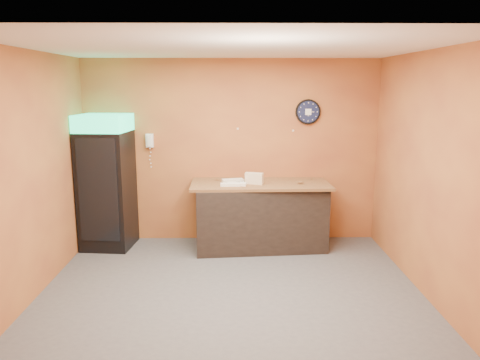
{
  "coord_description": "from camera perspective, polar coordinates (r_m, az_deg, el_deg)",
  "views": [
    {
      "loc": [
        0.03,
        -5.16,
        2.41
      ],
      "look_at": [
        0.11,
        0.6,
        1.23
      ],
      "focal_mm": 35.0,
      "sensor_mm": 36.0,
      "label": 1
    }
  ],
  "objects": [
    {
      "name": "butcher_paper",
      "position": [
        6.91,
        2.48,
        -0.5
      ],
      "size": [
        2.05,
        0.93,
        0.04
      ],
      "primitive_type": "cube",
      "rotation": [
        0.0,
        0.0,
        0.02
      ],
      "color": "brown",
      "rests_on": "prep_counter"
    },
    {
      "name": "sub_roll_stack",
      "position": [
        6.79,
        1.74,
        0.2
      ],
      "size": [
        0.28,
        0.17,
        0.17
      ],
      "rotation": [
        0.0,
        0.0,
        -0.34
      ],
      "color": "beige",
      "rests_on": "butcher_paper"
    },
    {
      "name": "ceiling",
      "position": [
        5.18,
        -1.22,
        15.87
      ],
      "size": [
        4.5,
        4.0,
        0.02
      ],
      "primitive_type": "cube",
      "color": "white",
      "rests_on": "back_wall"
    },
    {
      "name": "wrapped_sandwich_right",
      "position": [
        6.95,
        -0.91,
        -0.06
      ],
      "size": [
        0.33,
        0.19,
        0.04
      ],
      "primitive_type": "cube",
      "rotation": [
        0.0,
        0.0,
        0.22
      ],
      "color": "white",
      "rests_on": "butcher_paper"
    },
    {
      "name": "floor",
      "position": [
        5.7,
        -1.1,
        -13.47
      ],
      "size": [
        4.5,
        4.5,
        0.0
      ],
      "primitive_type": "plane",
      "color": "#47474C",
      "rests_on": "ground"
    },
    {
      "name": "back_wall",
      "position": [
        7.24,
        -1.07,
        3.52
      ],
      "size": [
        4.5,
        0.02,
        2.8
      ],
      "primitive_type": "cube",
      "color": "#BD7335",
      "rests_on": "floor"
    },
    {
      "name": "beverage_cooler",
      "position": [
        7.17,
        -15.98,
        -0.47
      ],
      "size": [
        0.76,
        0.77,
        1.99
      ],
      "rotation": [
        0.0,
        0.0,
        -0.1
      ],
      "color": "black",
      "rests_on": "floor"
    },
    {
      "name": "wrapped_sandwich_left",
      "position": [
        6.67,
        -1.22,
        -0.57
      ],
      "size": [
        0.27,
        0.11,
        0.04
      ],
      "primitive_type": "cube",
      "rotation": [
        0.0,
        0.0,
        0.01
      ],
      "color": "white",
      "rests_on": "butcher_paper"
    },
    {
      "name": "wall_phone",
      "position": [
        7.27,
        -10.95,
        4.74
      ],
      "size": [
        0.11,
        0.1,
        0.21
      ],
      "color": "white",
      "rests_on": "back_wall"
    },
    {
      "name": "kitchen_tool",
      "position": [
        6.88,
        0.69,
        -0.13
      ],
      "size": [
        0.06,
        0.06,
        0.06
      ],
      "primitive_type": "cylinder",
      "color": "silver",
      "rests_on": "butcher_paper"
    },
    {
      "name": "right_wall",
      "position": [
        5.71,
        22.05,
        0.51
      ],
      "size": [
        0.02,
        4.0,
        2.8
      ],
      "primitive_type": "cube",
      "color": "#BD7335",
      "rests_on": "floor"
    },
    {
      "name": "wrapped_sandwich_mid",
      "position": [
        6.71,
        -0.4,
        -0.49
      ],
      "size": [
        0.3,
        0.16,
        0.04
      ],
      "primitive_type": "cube",
      "rotation": [
        0.0,
        0.0,
        -0.2
      ],
      "color": "white",
      "rests_on": "butcher_paper"
    },
    {
      "name": "wall_clock",
      "position": [
        7.24,
        8.29,
        8.23
      ],
      "size": [
        0.38,
        0.06,
        0.38
      ],
      "color": "black",
      "rests_on": "back_wall"
    },
    {
      "name": "prep_counter",
      "position": [
        7.02,
        2.45,
        -4.45
      ],
      "size": [
        1.97,
        1.0,
        0.95
      ],
      "primitive_type": "cube",
      "rotation": [
        0.0,
        0.0,
        0.08
      ],
      "color": "black",
      "rests_on": "floor"
    },
    {
      "name": "left_wall",
      "position": [
        5.74,
        -24.25,
        0.38
      ],
      "size": [
        0.02,
        4.0,
        2.8
      ],
      "primitive_type": "cube",
      "color": "#BD7335",
      "rests_on": "floor"
    }
  ]
}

